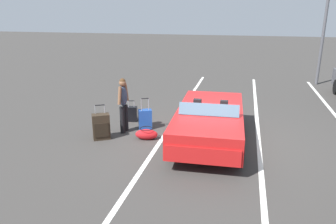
{
  "coord_description": "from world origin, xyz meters",
  "views": [
    {
      "loc": [
        8.47,
        0.82,
        3.55
      ],
      "look_at": [
        -0.1,
        -1.2,
        0.75
      ],
      "focal_mm": 34.55,
      "sensor_mm": 36.0,
      "label": 1
    }
  ],
  "objects": [
    {
      "name": "traveler_person",
      "position": [
        -0.17,
        -2.58,
        0.93
      ],
      "size": [
        0.61,
        0.26,
        1.65
      ],
      "rotation": [
        0.0,
        0.0,
        1.44
      ],
      "color": "black",
      "rests_on": "ground_plane"
    },
    {
      "name": "ground_plane",
      "position": [
        0.0,
        0.0,
        0.0
      ],
      "size": [
        80.0,
        80.0,
        0.0
      ],
      "primitive_type": "plane",
      "color": "#383533"
    },
    {
      "name": "duffel_bag",
      "position": [
        0.25,
        -1.75,
        0.16
      ],
      "size": [
        0.43,
        0.68,
        0.34
      ],
      "rotation": [
        0.0,
        0.0,
        1.75
      ],
      "color": "red",
      "rests_on": "ground_plane"
    },
    {
      "name": "suitcase_large_black",
      "position": [
        0.52,
        -3.01,
        0.37
      ],
      "size": [
        0.48,
        0.56,
        1.0
      ],
      "rotation": [
        0.0,
        0.0,
        0.51
      ],
      "color": "#2D2319",
      "rests_on": "ground_plane"
    },
    {
      "name": "suitcase_medium_bright",
      "position": [
        -0.56,
        -2.04,
        0.31
      ],
      "size": [
        0.38,
        0.46,
        1.01
      ],
      "rotation": [
        0.0,
        0.0,
        3.56
      ],
      "color": "#1E479E",
      "rests_on": "ground_plane"
    },
    {
      "name": "convertible_car",
      "position": [
        0.21,
        0.01,
        0.59
      ],
      "size": [
        4.2,
        1.95,
        1.24
      ],
      "rotation": [
        0.0,
        0.0,
        0.04
      ],
      "color": "red",
      "rests_on": "ground_plane"
    },
    {
      "name": "lot_line_mid",
      "position": [
        0.0,
        1.37,
        0.0
      ],
      "size": [
        18.0,
        0.12,
        0.01
      ],
      "primitive_type": "cube",
      "color": "silver",
      "rests_on": "ground_plane"
    },
    {
      "name": "lot_line_near",
      "position": [
        0.0,
        -1.33,
        0.0
      ],
      "size": [
        18.0,
        0.12,
        0.01
      ],
      "primitive_type": "cube",
      "color": "silver",
      "rests_on": "ground_plane"
    },
    {
      "name": "parking_lamp_post",
      "position": [
        -8.54,
        4.38,
        2.82
      ],
      "size": [
        0.5,
        0.24,
        4.83
      ],
      "color": "#4C4C51",
      "rests_on": "ground_plane"
    },
    {
      "name": "suitcase_small_carryon",
      "position": [
        -1.15,
        -2.68,
        0.25
      ],
      "size": [
        0.25,
        0.37,
        0.73
      ],
      "rotation": [
        0.0,
        0.0,
        3.31
      ],
      "color": "black",
      "rests_on": "ground_plane"
    }
  ]
}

